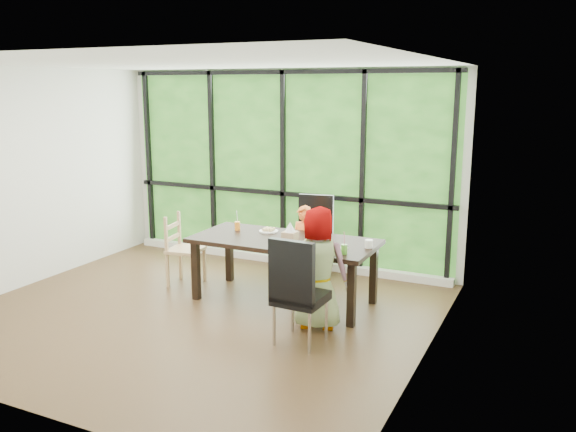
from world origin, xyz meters
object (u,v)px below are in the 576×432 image
object	(u,v)px
chair_end_beech	(186,250)
white_mug	(369,244)
child_older	(316,268)
tissue_box	(290,237)
dining_table	(284,270)
child_toddler	(304,247)
green_cup	(344,249)
plate_near	(324,248)
orange_cup	(237,226)
plate_far	(269,231)
chair_interior_leather	(301,290)
chair_window_leather	(312,238)

from	to	relation	value
chair_end_beech	white_mug	bearing A→B (deg)	-98.45
child_older	tissue_box	distance (m)	0.66
dining_table	child_older	distance (m)	0.87
dining_table	child_toddler	distance (m)	0.59
child_older	green_cup	distance (m)	0.36
chair_end_beech	green_cup	xyz separation A→B (m)	(2.23, -0.32, 0.35)
child_older	plate_near	distance (m)	0.37
chair_end_beech	tissue_box	distance (m)	1.58
tissue_box	orange_cup	bearing A→B (deg)	161.78
plate_far	plate_near	world-z (taller)	same
child_older	plate_near	size ratio (longest dim) A/B	5.42
child_toddler	plate_near	size ratio (longest dim) A/B	4.36
dining_table	white_mug	size ratio (longest dim) A/B	23.98
tissue_box	chair_interior_leather	bearing A→B (deg)	-58.81
dining_table	chair_end_beech	distance (m)	1.39
plate_near	chair_interior_leather	bearing A→B (deg)	-84.28
chair_end_beech	green_cup	bearing A→B (deg)	-107.33
dining_table	chair_end_beech	xyz separation A→B (m)	(-1.39, 0.03, 0.08)
chair_window_leather	green_cup	xyz separation A→B (m)	(0.87, -1.21, 0.26)
plate_far	white_mug	xyz separation A→B (m)	(1.32, -0.18, 0.04)
plate_far	green_cup	world-z (taller)	green_cup
dining_table	chair_interior_leather	bearing A→B (deg)	-56.23
dining_table	white_mug	bearing A→B (deg)	3.20
child_toddler	white_mug	size ratio (longest dim) A/B	11.63
dining_table	green_cup	xyz separation A→B (m)	(0.84, -0.29, 0.43)
child_older	green_cup	size ratio (longest dim) A/B	12.40
orange_cup	plate_near	bearing A→B (deg)	-15.05
chair_interior_leather	white_mug	distance (m)	1.11
dining_table	chair_window_leather	world-z (taller)	chair_window_leather
chair_window_leather	plate_far	xyz separation A→B (m)	(-0.29, -0.68, 0.22)
green_cup	chair_interior_leather	bearing A→B (deg)	-106.04
chair_interior_leather	child_toddler	world-z (taller)	chair_interior_leather
child_toddler	green_cup	xyz separation A→B (m)	(0.84, -0.87, 0.29)
chair_interior_leather	chair_end_beech	bearing A→B (deg)	-23.40
child_toddler	white_mug	xyz separation A→B (m)	(1.00, -0.52, 0.28)
plate_near	green_cup	xyz separation A→B (m)	(0.27, -0.10, 0.04)
tissue_box	child_older	bearing A→B (deg)	-39.96
chair_window_leather	chair_end_beech	size ratio (longest dim) A/B	1.20
chair_window_leather	dining_table	bearing A→B (deg)	-97.92
chair_interior_leather	green_cup	xyz separation A→B (m)	(0.19, 0.67, 0.26)
dining_table	tissue_box	distance (m)	0.48
chair_window_leather	plate_near	distance (m)	1.28
chair_interior_leather	white_mug	world-z (taller)	chair_interior_leather
orange_cup	green_cup	xyz separation A→B (m)	(1.54, -0.44, -0.00)
plate_far	orange_cup	bearing A→B (deg)	-166.96
child_toddler	tissue_box	size ratio (longest dim) A/B	6.76
dining_table	child_older	bearing A→B (deg)	-40.59
child_older	chair_interior_leather	bearing A→B (deg)	76.95
chair_end_beech	orange_cup	size ratio (longest dim) A/B	8.54
orange_cup	tissue_box	xyz separation A→B (m)	(0.84, -0.28, 0.01)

